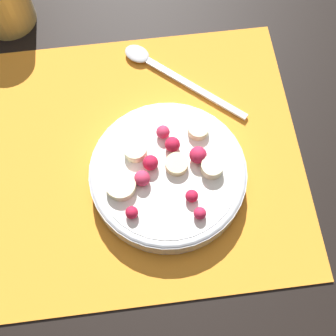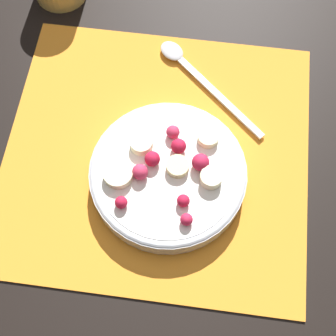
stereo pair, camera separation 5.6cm
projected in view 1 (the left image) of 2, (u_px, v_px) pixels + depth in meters
ground_plane at (149, 157)px, 0.61m from camera, size 3.00×3.00×0.00m
placemat at (149, 156)px, 0.61m from camera, size 0.40×0.38×0.01m
fruit_bowl at (168, 174)px, 0.58m from camera, size 0.19×0.19×0.05m
spoon at (161, 68)px, 0.66m from camera, size 0.16×0.15×0.01m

